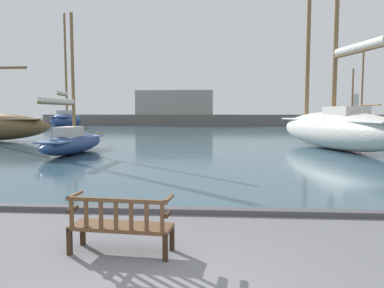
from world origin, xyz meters
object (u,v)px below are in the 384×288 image
at_px(sailboat_nearest_port, 336,125).
at_px(sailboat_outer_port, 362,124).
at_px(sailboat_centre_channel, 67,119).
at_px(park_bench, 120,224).
at_px(sailboat_outer_starboard, 73,141).

relative_size(sailboat_nearest_port, sailboat_outer_port, 1.85).
bearing_deg(sailboat_outer_port, sailboat_nearest_port, -113.45).
bearing_deg(sailboat_centre_channel, park_bench, -66.23).
height_order(sailboat_nearest_port, sailboat_outer_port, sailboat_nearest_port).
relative_size(sailboat_outer_starboard, sailboat_outer_port, 0.81).
relative_size(sailboat_outer_starboard, sailboat_centre_channel, 0.53).
bearing_deg(park_bench, sailboat_nearest_port, 63.44).
bearing_deg(sailboat_outer_starboard, sailboat_outer_port, 46.44).
bearing_deg(sailboat_centre_channel, sailboat_outer_port, -3.77).
xyz_separation_m(sailboat_outer_starboard, sailboat_centre_channel, (-11.64, 27.02, 0.57)).
distance_m(park_bench, sailboat_centre_channel, 43.81).
relative_size(park_bench, sailboat_centre_channel, 0.11).
height_order(sailboat_outer_port, sailboat_centre_channel, sailboat_centre_channel).
height_order(sailboat_outer_starboard, sailboat_centre_channel, sailboat_centre_channel).
bearing_deg(sailboat_outer_starboard, park_bench, -65.27).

